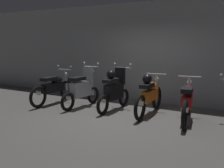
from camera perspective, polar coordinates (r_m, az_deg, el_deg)
name	(u,v)px	position (r m, az deg, el deg)	size (l,w,h in m)	color
ground_plane	(118,119)	(6.60, 1.34, -7.51)	(80.00, 80.00, 0.00)	#565451
back_wall	(154,53)	(8.48, 8.99, 6.73)	(16.00, 0.30, 3.13)	gray
motorbike_slot_0	(54,88)	(8.34, -12.43, -0.81)	(0.59, 1.95, 1.15)	black
motorbike_slot_1	(82,89)	(7.76, -6.51, -1.11)	(0.59, 1.68, 1.29)	black
motorbike_slot_2	(114,90)	(7.32, 0.53, -1.32)	(0.59, 1.68, 1.29)	black
motorbike_slot_3	(149,95)	(6.96, 8.08, -2.30)	(0.56, 1.95, 1.08)	black
motorbike_slot_4	(187,101)	(6.55, 15.91, -3.56)	(0.58, 1.94, 1.03)	black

